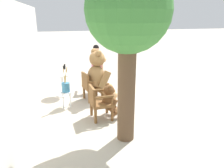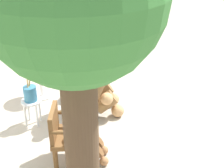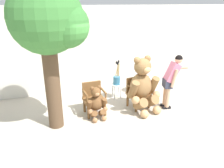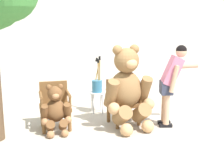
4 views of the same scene
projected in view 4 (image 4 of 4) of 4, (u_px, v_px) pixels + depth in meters
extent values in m
plane|color=#B2A899|center=(95.00, 137.00, 5.45)|extent=(60.00, 60.00, 0.00)
cube|color=silver|center=(79.00, 44.00, 7.45)|extent=(10.00, 0.16, 2.80)
cube|color=brown|center=(55.00, 108.00, 5.76)|extent=(0.59, 0.55, 0.07)
cylinder|color=brown|center=(44.00, 124.00, 5.55)|extent=(0.07, 0.07, 0.37)
cylinder|color=brown|center=(70.00, 122.00, 5.67)|extent=(0.07, 0.07, 0.37)
cylinder|color=brown|center=(42.00, 117.00, 5.94)|extent=(0.07, 0.07, 0.37)
cylinder|color=brown|center=(67.00, 115.00, 6.06)|extent=(0.07, 0.07, 0.37)
cube|color=brown|center=(54.00, 92.00, 5.92)|extent=(0.52, 0.09, 0.42)
cylinder|color=brown|center=(41.00, 95.00, 5.64)|extent=(0.09, 0.48, 0.06)
cylinder|color=brown|center=(42.00, 104.00, 5.47)|extent=(0.05, 0.05, 0.22)
cylinder|color=brown|center=(68.00, 94.00, 5.77)|extent=(0.09, 0.48, 0.06)
cylinder|color=brown|center=(70.00, 102.00, 5.60)|extent=(0.05, 0.05, 0.22)
cube|color=brown|center=(124.00, 104.00, 6.02)|extent=(0.66, 0.63, 0.07)
cylinder|color=brown|center=(117.00, 119.00, 5.79)|extent=(0.07, 0.07, 0.37)
cylinder|color=brown|center=(139.00, 116.00, 5.98)|extent=(0.07, 0.07, 0.37)
cylinder|color=brown|center=(108.00, 113.00, 6.17)|extent=(0.07, 0.07, 0.37)
cylinder|color=brown|center=(129.00, 110.00, 6.35)|extent=(0.07, 0.07, 0.37)
cube|color=brown|center=(119.00, 89.00, 6.18)|extent=(0.52, 0.17, 0.42)
cylinder|color=brown|center=(112.00, 92.00, 5.87)|extent=(0.16, 0.48, 0.06)
cylinder|color=brown|center=(117.00, 101.00, 5.71)|extent=(0.05, 0.05, 0.22)
cylinder|color=brown|center=(135.00, 90.00, 6.07)|extent=(0.16, 0.48, 0.06)
cylinder|color=brown|center=(140.00, 98.00, 5.91)|extent=(0.05, 0.05, 0.22)
ellipsoid|color=olive|center=(125.00, 90.00, 5.85)|extent=(0.73, 0.66, 0.73)
sphere|color=olive|center=(127.00, 61.00, 5.69)|extent=(0.46, 0.46, 0.46)
ellipsoid|color=tan|center=(132.00, 64.00, 5.52)|extent=(0.25, 0.21, 0.17)
sphere|color=black|center=(132.00, 63.00, 5.52)|extent=(0.07, 0.07, 0.07)
sphere|color=olive|center=(117.00, 50.00, 5.60)|extent=(0.18, 0.18, 0.18)
sphere|color=olive|center=(134.00, 49.00, 5.74)|extent=(0.18, 0.18, 0.18)
cylinder|color=olive|center=(111.00, 93.00, 5.60)|extent=(0.29, 0.44, 0.55)
sphere|color=tan|center=(114.00, 108.00, 5.52)|extent=(0.22, 0.22, 0.22)
cylinder|color=olive|center=(144.00, 90.00, 5.87)|extent=(0.29, 0.44, 0.55)
sphere|color=tan|center=(149.00, 104.00, 5.80)|extent=(0.22, 0.22, 0.22)
cylinder|color=olive|center=(122.00, 116.00, 5.61)|extent=(0.36, 0.50, 0.43)
sphere|color=tan|center=(127.00, 130.00, 5.45)|extent=(0.23, 0.23, 0.23)
cylinder|color=olive|center=(141.00, 113.00, 5.77)|extent=(0.36, 0.50, 0.43)
sphere|color=tan|center=(148.00, 126.00, 5.62)|extent=(0.23, 0.23, 0.23)
ellipsoid|color=brown|center=(56.00, 111.00, 5.59)|extent=(0.38, 0.33, 0.42)
sphere|color=brown|center=(55.00, 93.00, 5.50)|extent=(0.27, 0.27, 0.27)
ellipsoid|color=#A47148|center=(56.00, 96.00, 5.40)|extent=(0.13, 0.11, 0.10)
sphere|color=black|center=(56.00, 96.00, 5.40)|extent=(0.04, 0.04, 0.04)
sphere|color=brown|center=(49.00, 87.00, 5.46)|extent=(0.10, 0.10, 0.10)
sphere|color=brown|center=(60.00, 87.00, 5.51)|extent=(0.10, 0.10, 0.10)
cylinder|color=brown|center=(45.00, 113.00, 5.47)|extent=(0.13, 0.24, 0.32)
sphere|color=#A47148|center=(45.00, 122.00, 5.42)|extent=(0.12, 0.12, 0.12)
cylinder|color=brown|center=(67.00, 111.00, 5.57)|extent=(0.13, 0.24, 0.32)
sphere|color=#A47148|center=(68.00, 120.00, 5.53)|extent=(0.12, 0.12, 0.12)
cylinder|color=brown|center=(50.00, 126.00, 5.46)|extent=(0.17, 0.27, 0.25)
sphere|color=#A47148|center=(51.00, 135.00, 5.36)|extent=(0.13, 0.13, 0.13)
cylinder|color=brown|center=(63.00, 125.00, 5.52)|extent=(0.17, 0.27, 0.25)
sphere|color=#A47148|center=(65.00, 133.00, 5.43)|extent=(0.13, 0.13, 0.13)
cube|color=black|center=(166.00, 125.00, 5.92)|extent=(0.25, 0.13, 0.06)
cylinder|color=tan|center=(167.00, 103.00, 5.83)|extent=(0.12, 0.12, 0.82)
cube|color=black|center=(164.00, 122.00, 6.10)|extent=(0.25, 0.13, 0.06)
cylinder|color=tan|center=(165.00, 101.00, 6.00)|extent=(0.12, 0.12, 0.82)
cube|color=#33384C|center=(166.00, 88.00, 5.85)|extent=(0.27, 0.34, 0.24)
cube|color=pink|center=(172.00, 71.00, 5.79)|extent=(0.44, 0.39, 0.58)
sphere|color=tan|center=(181.00, 52.00, 5.72)|extent=(0.21, 0.21, 0.21)
sphere|color=black|center=(181.00, 51.00, 5.71)|extent=(0.21, 0.21, 0.21)
cylinder|color=tan|center=(183.00, 66.00, 5.97)|extent=(0.57, 0.19, 0.11)
cylinder|color=tan|center=(174.00, 79.00, 5.63)|extent=(0.19, 0.12, 0.51)
cylinder|color=silver|center=(97.00, 93.00, 6.72)|extent=(0.34, 0.34, 0.03)
cylinder|color=silver|center=(101.00, 102.00, 6.88)|extent=(0.04, 0.04, 0.43)
cylinder|color=silver|center=(92.00, 102.00, 6.84)|extent=(0.04, 0.04, 0.43)
cylinder|color=silver|center=(103.00, 104.00, 6.69)|extent=(0.04, 0.04, 0.43)
cylinder|color=silver|center=(93.00, 105.00, 6.65)|extent=(0.04, 0.04, 0.43)
cylinder|color=teal|center=(97.00, 86.00, 6.69)|extent=(0.22, 0.22, 0.26)
cylinder|color=tan|center=(97.00, 75.00, 6.65)|extent=(0.15, 0.04, 0.58)
cylinder|color=black|center=(97.00, 60.00, 6.58)|extent=(0.06, 0.05, 0.09)
cylinder|color=tan|center=(100.00, 74.00, 6.64)|extent=(0.04, 0.15, 0.61)
cylinder|color=black|center=(100.00, 58.00, 6.56)|extent=(0.05, 0.06, 0.09)
cylinder|color=tan|center=(98.00, 76.00, 6.64)|extent=(0.05, 0.10, 0.56)
cylinder|color=black|center=(98.00, 61.00, 6.57)|extent=(0.05, 0.05, 0.09)
cylinder|color=white|center=(139.00, 78.00, 6.94)|extent=(0.56, 0.56, 0.03)
cylinder|color=white|center=(139.00, 94.00, 7.01)|extent=(0.07, 0.07, 0.69)
cylinder|color=white|center=(139.00, 108.00, 7.09)|extent=(0.40, 0.40, 0.03)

